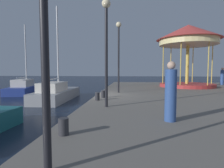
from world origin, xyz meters
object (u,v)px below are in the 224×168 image
(lamp_post_far_end, at_px, (119,45))
(bollard_center, at_px, (64,127))
(carousel, at_px, (188,41))
(person_far_corner, at_px, (222,77))
(sailboat_blue, at_px, (24,88))
(bollard_north, at_px, (97,96))
(sailboat_grey, at_px, (56,93))
(person_mid_promenade, at_px, (171,93))
(lamp_post_mid_promenade, at_px, (106,34))
(bollard_south, at_px, (103,94))

(lamp_post_far_end, bearing_deg, bollard_center, -95.15)
(carousel, bearing_deg, lamp_post_far_end, -140.27)
(carousel, relative_size, person_far_corner, 3.13)
(sailboat_blue, bearing_deg, bollard_north, -43.31)
(bollard_north, xyz_separation_m, bollard_center, (0.10, -5.02, 0.00))
(carousel, height_order, person_far_corner, carousel)
(sailboat_grey, xyz_separation_m, person_mid_promenade, (6.85, -8.06, 1.07))
(lamp_post_far_end, xyz_separation_m, person_mid_promenade, (1.98, -6.95, -2.36))
(bollard_center, xyz_separation_m, person_mid_promenade, (2.74, 1.47, 0.63))
(lamp_post_mid_promenade, height_order, person_far_corner, lamp_post_mid_promenade)
(person_far_corner, bearing_deg, sailboat_blue, -172.75)
(sailboat_grey, height_order, person_far_corner, sailboat_grey)
(sailboat_blue, distance_m, bollard_center, 16.29)
(bollard_south, relative_size, person_mid_promenade, 0.23)
(sailboat_blue, bearing_deg, person_far_corner, 7.25)
(person_far_corner, height_order, person_mid_promenade, person_far_corner)
(carousel, distance_m, bollard_north, 11.49)
(sailboat_grey, bearing_deg, lamp_post_mid_promenade, -52.44)
(bollard_south, bearing_deg, bollard_north, -99.72)
(person_far_corner, bearing_deg, person_mid_promenade, -119.66)
(bollard_south, bearing_deg, sailboat_blue, 140.48)
(bollard_north, relative_size, person_far_corner, 0.22)
(bollard_south, height_order, person_far_corner, person_far_corner)
(lamp_post_mid_promenade, bearing_deg, sailboat_grey, 127.56)
(bollard_north, bearing_deg, bollard_south, 80.28)
(lamp_post_far_end, distance_m, person_mid_promenade, 7.60)
(bollard_south, xyz_separation_m, person_far_corner, (10.99, 10.12, 0.64))
(bollard_center, bearing_deg, person_far_corner, 55.47)
(sailboat_blue, distance_m, sailboat_grey, 6.37)
(carousel, distance_m, bollard_south, 10.74)
(lamp_post_mid_promenade, xyz_separation_m, person_far_corner, (10.48, 12.63, -2.13))
(person_mid_promenade, bearing_deg, bollard_north, 128.63)
(carousel, height_order, lamp_post_mid_promenade, carousel)
(carousel, relative_size, bollard_center, 14.03)
(bollard_center, bearing_deg, person_mid_promenade, 28.16)
(lamp_post_mid_promenade, distance_m, bollard_north, 3.26)
(lamp_post_far_end, bearing_deg, sailboat_blue, 152.69)
(sailboat_blue, bearing_deg, carousel, -0.49)
(carousel, bearing_deg, bollard_center, -116.68)
(sailboat_grey, relative_size, person_mid_promenade, 4.07)
(bollard_south, distance_m, person_far_corner, 14.95)
(lamp_post_far_end, distance_m, person_far_corner, 13.04)
(lamp_post_mid_promenade, height_order, lamp_post_far_end, lamp_post_far_end)
(person_mid_promenade, bearing_deg, bollard_center, -151.84)
(bollard_south, distance_m, person_mid_promenade, 5.26)
(lamp_post_mid_promenade, distance_m, person_far_corner, 16.55)
(sailboat_blue, distance_m, person_mid_promenade, 16.91)
(sailboat_blue, relative_size, sailboat_grey, 0.96)
(sailboat_blue, xyz_separation_m, sailboat_grey, (4.98, -3.97, 0.01))
(lamp_post_mid_promenade, xyz_separation_m, lamp_post_far_end, (0.19, 4.98, 0.21))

